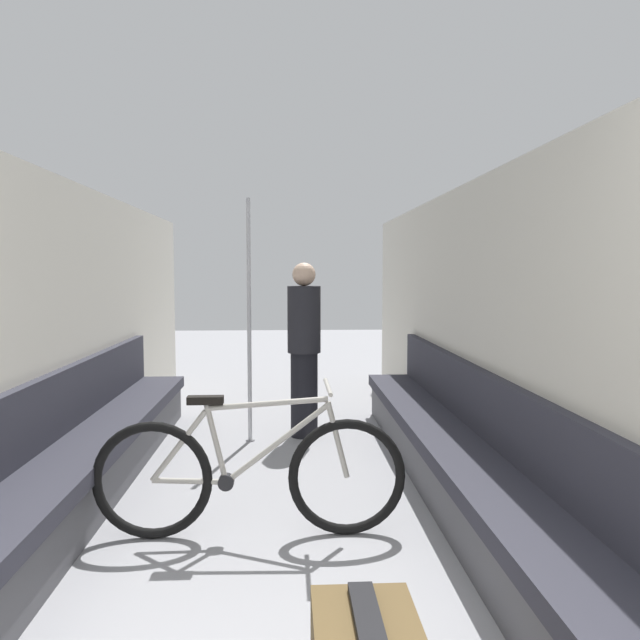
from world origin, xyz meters
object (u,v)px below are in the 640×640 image
(bicycle, at_px, (250,475))
(bench_seat_row_right, at_px, (458,458))
(bench_seat_row_left, at_px, (78,464))
(grab_pole_near, at_px, (249,324))
(passenger_standing, at_px, (304,348))

(bicycle, bearing_deg, bench_seat_row_right, 31.10)
(bench_seat_row_left, relative_size, bicycle, 2.81)
(bench_seat_row_left, bearing_deg, bench_seat_row_right, 0.00)
(bicycle, xyz_separation_m, grab_pole_near, (-0.12, 2.01, 0.68))
(bench_seat_row_left, bearing_deg, passenger_standing, 47.80)
(bench_seat_row_left, height_order, grab_pole_near, grab_pole_near)
(bench_seat_row_left, bearing_deg, grab_pole_near, 56.26)
(bench_seat_row_left, height_order, bench_seat_row_right, same)
(bicycle, bearing_deg, bench_seat_row_left, 165.97)
(bench_seat_row_left, distance_m, passenger_standing, 2.28)
(bicycle, distance_m, passenger_standing, 2.23)
(bench_seat_row_left, relative_size, passenger_standing, 3.14)
(bench_seat_row_left, distance_m, bicycle, 1.24)
(grab_pole_near, relative_size, passenger_standing, 1.35)
(bench_seat_row_right, height_order, bicycle, bicycle)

